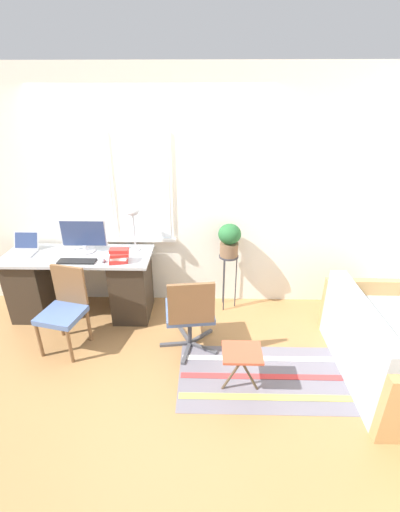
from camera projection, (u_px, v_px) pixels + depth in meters
ground_plane at (154, 329)px, 3.86m from camera, size 14.00×14.00×0.00m
wall_back_with_window at (154, 196)px, 3.90m from camera, size 9.00×0.12×2.70m
desk at (82, 283)px, 3.97m from camera, size 1.64×0.61×0.77m
laptop at (24, 249)px, 3.86m from camera, size 0.28×0.28×0.21m
monitor at (84, 236)px, 3.82m from camera, size 0.51×0.22×0.38m
keyboard at (77, 261)px, 3.65m from camera, size 0.40×0.12×0.02m
mouse at (104, 261)px, 3.64m from camera, size 0.04×0.07×0.04m
desk_lamp at (133, 216)px, 3.76m from camera, size 0.14×0.14×0.50m
book_stack at (119, 256)px, 3.63m from camera, size 0.24×0.20×0.14m
desk_chair_wooden at (64, 308)px, 3.44m from camera, size 0.48×0.49×0.85m
office_chair_swivel at (190, 312)px, 3.36m from camera, size 0.61×0.61×0.87m
couch_loveseat at (384, 350)px, 3.14m from camera, size 0.78×1.49×0.75m
plant_stand at (228, 264)px, 4.02m from camera, size 0.23×0.23×0.70m
potted_plant at (229, 239)px, 3.89m from camera, size 0.26×0.26×0.38m
floor_rug_striped at (263, 377)px, 3.20m from camera, size 1.57×0.85×0.01m
folding_stool at (242, 356)px, 2.91m from camera, size 0.34×0.29×0.43m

